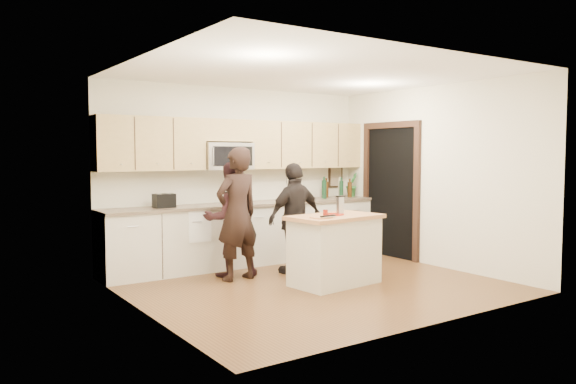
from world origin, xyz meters
TOP-DOWN VIEW (x-y plane):
  - floor at (0.00, 0.00)m, footprint 4.50×4.50m
  - room_shell at (0.00, 0.00)m, footprint 4.52×4.02m
  - back_cabinetry at (0.00, 1.69)m, footprint 4.50×0.66m
  - upper_cabinetry at (0.03, 1.83)m, footprint 4.50×0.33m
  - microwave at (-0.31, 1.80)m, footprint 0.76×0.41m
  - doorway at (2.23, 0.90)m, footprint 0.06×1.25m
  - framed_picture at (1.95, 1.98)m, footprint 0.30×0.03m
  - dish_towel at (-0.95, 1.50)m, footprint 0.34×0.60m
  - island at (0.25, -0.11)m, footprint 1.27×0.83m
  - red_plate at (0.25, -0.08)m, footprint 0.27×0.27m
  - box_grater at (0.36, -0.09)m, footprint 0.10×0.06m
  - drink_glass at (0.04, -0.17)m, footprint 0.06×0.06m
  - cutting_board at (-0.11, -0.29)m, footprint 0.25×0.21m
  - tongs at (-0.03, -0.32)m, footprint 0.24×0.06m
  - knife at (-0.03, -0.37)m, footprint 0.20×0.04m
  - toaster at (-1.35, 1.67)m, footprint 0.28×0.20m
  - bottle_cluster at (1.71, 1.69)m, footprint 0.63×0.29m
  - orchid at (2.10, 1.72)m, footprint 0.29×0.27m
  - woman_left at (-0.67, 0.81)m, footprint 0.70×0.51m
  - woman_center at (-0.63, 1.08)m, footprint 0.87×0.74m
  - woman_right at (0.21, 0.73)m, footprint 0.95×0.47m

SIDE VIEW (x-z plane):
  - floor at x=0.00m, z-range 0.00..0.00m
  - island at x=0.25m, z-range 0.00..0.90m
  - back_cabinetry at x=0.00m, z-range 0.00..0.94m
  - woman_right at x=0.21m, z-range 0.00..1.56m
  - woman_center at x=-0.63m, z-range 0.00..1.57m
  - dish_towel at x=-0.95m, z-range 0.56..1.04m
  - woman_left at x=-0.67m, z-range 0.00..1.78m
  - red_plate at x=0.25m, z-range 0.90..0.92m
  - cutting_board at x=-0.11m, z-range 0.90..0.92m
  - knife at x=-0.03m, z-range 0.92..0.92m
  - tongs at x=-0.03m, z-range 0.92..0.94m
  - drink_glass at x=0.04m, z-range 0.90..0.99m
  - box_grater at x=0.36m, z-range 0.92..1.15m
  - toaster at x=-1.35m, z-range 0.94..1.14m
  - bottle_cluster at x=1.71m, z-range 0.93..1.29m
  - orchid at x=2.10m, z-range 0.94..1.36m
  - doorway at x=2.23m, z-range 0.06..2.26m
  - framed_picture at x=1.95m, z-range 1.09..1.47m
  - microwave at x=-0.31m, z-range 1.45..1.85m
  - room_shell at x=0.00m, z-range 0.38..3.09m
  - upper_cabinetry at x=0.03m, z-range 1.47..2.22m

